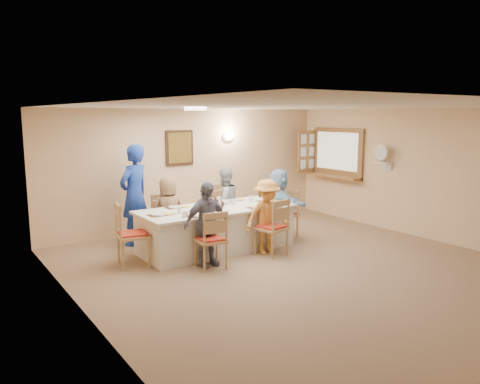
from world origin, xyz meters
TOP-DOWN VIEW (x-y plane):
  - ground at (0.00, 0.00)m, footprint 7.00×7.00m
  - room_walls at (0.00, 0.00)m, footprint 7.00×7.00m
  - wall_picture at (-0.30, 3.46)m, footprint 0.62×0.05m
  - wall_sconce at (0.90, 3.44)m, footprint 0.26×0.09m
  - ceiling_light at (-1.00, 1.50)m, footprint 0.36×0.36m
  - serving_hatch at (3.21, 2.40)m, footprint 0.06×1.50m
  - hatch_sill at (3.09, 2.40)m, footprint 0.30×1.50m
  - shutter_door at (2.95, 3.16)m, footprint 0.55×0.04m
  - fan_shelf at (3.13, 1.05)m, footprint 0.22×0.36m
  - desk_fan at (3.10, 1.05)m, footprint 0.30×0.30m
  - dining_table at (-0.51, 1.69)m, footprint 2.76×1.17m
  - chair_back_left at (-1.11, 2.49)m, footprint 0.47×0.47m
  - chair_back_right at (0.09, 2.49)m, footprint 0.52×0.52m
  - chair_front_left at (-1.11, 0.89)m, footprint 0.50×0.50m
  - chair_front_right at (0.09, 0.89)m, footprint 0.55×0.55m
  - chair_left_end at (-2.06, 1.69)m, footprint 0.57×0.57m
  - chair_right_end at (1.04, 1.69)m, footprint 0.50×0.50m
  - diner_back_left at (-1.11, 2.37)m, footprint 0.74×0.58m
  - diner_back_right at (0.09, 2.37)m, footprint 0.73×0.60m
  - diner_front_left at (-1.11, 1.01)m, footprint 0.82×0.39m
  - diner_front_right at (0.09, 1.01)m, footprint 0.96×0.71m
  - diner_right_end at (0.91, 1.69)m, footprint 1.31×0.57m
  - caregiver at (-1.56, 2.84)m, footprint 1.03×0.99m
  - placemat_fl at (-1.11, 1.27)m, footprint 0.35×0.26m
  - plate_fl at (-1.11, 1.27)m, footprint 0.24×0.24m
  - napkin_fl at (-0.93, 1.22)m, footprint 0.15×0.15m
  - placemat_fr at (0.09, 1.27)m, footprint 0.35×0.26m
  - plate_fr at (0.09, 1.27)m, footprint 0.24×0.24m
  - napkin_fr at (0.27, 1.22)m, footprint 0.14×0.14m
  - placemat_bl at (-1.11, 2.11)m, footprint 0.32×0.24m
  - plate_bl at (-1.11, 2.11)m, footprint 0.24×0.24m
  - napkin_bl at (-0.93, 2.06)m, footprint 0.15×0.15m
  - placemat_br at (0.09, 2.11)m, footprint 0.36×0.27m
  - plate_br at (0.09, 2.11)m, footprint 0.24×0.24m
  - napkin_br at (0.27, 2.06)m, footprint 0.13×0.13m
  - placemat_le at (-1.61, 1.69)m, footprint 0.34×0.25m
  - plate_le at (-1.61, 1.69)m, footprint 0.23×0.23m
  - napkin_le at (-1.43, 1.64)m, footprint 0.15×0.15m
  - placemat_re at (0.61, 1.69)m, footprint 0.37×0.28m
  - plate_re at (0.61, 1.69)m, footprint 0.24×0.24m
  - napkin_re at (0.79, 1.64)m, footprint 0.14×0.14m
  - teacup_a at (-1.31, 1.34)m, footprint 0.18×0.18m
  - teacup_b at (-0.13, 2.21)m, footprint 0.11×0.11m
  - bowl_a at (-0.77, 1.45)m, footprint 0.22×0.22m
  - bowl_b at (-0.18, 1.92)m, footprint 0.27×0.27m
  - condiment_ketchup at (-0.61, 1.71)m, footprint 0.15×0.15m
  - condiment_brown at (-0.48, 1.77)m, footprint 0.09×0.09m
  - condiment_malt at (-0.42, 1.68)m, footprint 0.21×0.21m
  - drinking_glass at (-0.66, 1.74)m, footprint 0.07×0.07m

SIDE VIEW (x-z plane):
  - ground at x=0.00m, z-range 0.00..0.00m
  - dining_table at x=-0.51m, z-range 0.00..0.76m
  - chair_front_left at x=-1.11m, z-range 0.00..0.93m
  - chair_back_left at x=-1.11m, z-range 0.00..0.93m
  - chair_right_end at x=1.04m, z-range 0.00..0.93m
  - chair_front_right at x=0.09m, z-range 0.00..0.99m
  - chair_back_right at x=0.09m, z-range 0.00..1.01m
  - chair_left_end at x=-2.06m, z-range 0.00..1.03m
  - diner_back_left at x=-1.11m, z-range 0.00..1.28m
  - diner_front_right at x=0.09m, z-range 0.00..1.29m
  - diner_front_left at x=-1.11m, z-range 0.00..1.35m
  - diner_right_end at x=0.91m, z-range 0.00..1.36m
  - diner_back_right at x=0.09m, z-range 0.00..1.37m
  - placemat_fl at x=-1.11m, z-range 0.76..0.77m
  - placemat_fr at x=0.09m, z-range 0.76..0.77m
  - placemat_bl at x=-1.11m, z-range 0.76..0.77m
  - placemat_br at x=0.09m, z-range 0.76..0.77m
  - placemat_le at x=-1.61m, z-range 0.76..0.77m
  - placemat_re at x=0.61m, z-range 0.76..0.77m
  - napkin_fl at x=-0.93m, z-range 0.77..0.77m
  - napkin_fr at x=0.27m, z-range 0.77..0.77m
  - napkin_bl at x=-0.93m, z-range 0.77..0.77m
  - napkin_br at x=0.27m, z-range 0.77..0.77m
  - napkin_le at x=-1.43m, z-range 0.77..0.77m
  - napkin_re at x=0.79m, z-range 0.77..0.77m
  - plate_fl at x=-1.11m, z-range 0.77..0.78m
  - plate_fr at x=0.09m, z-range 0.77..0.78m
  - plate_bl at x=-1.11m, z-range 0.77..0.78m
  - plate_br at x=0.09m, z-range 0.77..0.78m
  - plate_le at x=-1.61m, z-range 0.77..0.78m
  - plate_re at x=0.61m, z-range 0.77..0.78m
  - bowl_a at x=-0.77m, z-range 0.76..0.81m
  - bowl_b at x=-0.18m, z-range 0.76..0.82m
  - teacup_b at x=-0.13m, z-range 0.76..0.84m
  - teacup_a at x=-1.31m, z-range 0.76..0.84m
  - drinking_glass at x=-0.66m, z-range 0.77..0.87m
  - condiment_malt at x=-0.42m, z-range 0.76..0.92m
  - condiment_brown at x=-0.48m, z-range 0.76..0.94m
  - condiment_ketchup at x=-0.61m, z-range 0.76..1.02m
  - caregiver at x=-1.56m, z-range 0.00..1.85m
  - hatch_sill at x=3.09m, z-range 0.95..1.00m
  - fan_shelf at x=3.13m, z-range 1.39..1.41m
  - serving_hatch at x=3.21m, z-range 0.92..2.08m
  - shutter_door at x=2.95m, z-range 1.00..2.00m
  - room_walls at x=0.00m, z-range -1.99..5.01m
  - desk_fan at x=3.10m, z-range 1.41..1.69m
  - wall_picture at x=-0.30m, z-range 1.34..2.06m
  - wall_sconce at x=0.90m, z-range 1.81..1.99m
  - ceiling_light at x=-1.00m, z-range 2.45..2.50m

